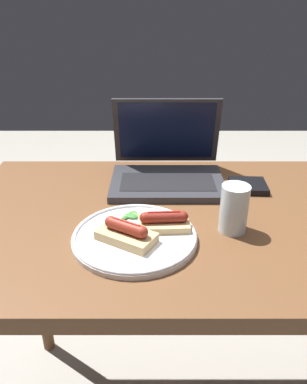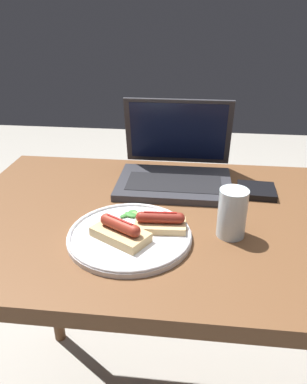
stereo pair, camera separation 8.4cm
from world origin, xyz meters
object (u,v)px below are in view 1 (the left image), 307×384
plate (135,237)px  laptop (168,167)px  external_drive (248,186)px  drinking_glass (235,209)px

plate → laptop: bearing=75.5°
laptop → plate: 0.31m
plate → external_drive: 0.38m
plate → external_drive: same height
laptop → external_drive: (0.21, -0.05, -0.03)m
laptop → plate: laptop is taller
laptop → external_drive: bearing=-13.6°
laptop → plate: size_ratio=1.16×
drinking_glass → external_drive: bearing=68.5°
laptop → external_drive: size_ratio=3.03×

